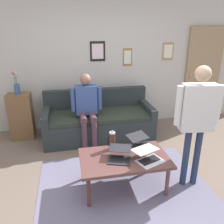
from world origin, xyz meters
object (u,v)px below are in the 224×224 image
at_px(french_press, 112,140).
at_px(person_standing, 197,113).
at_px(laptop_center, 148,157).
at_px(laptop_left, 120,156).
at_px(coffee_table, 124,160).
at_px(side_shelf, 21,116).
at_px(interior_door, 202,74).
at_px(laptop_right, 141,143).
at_px(couch, 98,121).
at_px(flower_vase, 17,86).
at_px(person_seated, 87,105).

relative_size(french_press, person_standing, 0.17).
bearing_deg(laptop_center, person_standing, -178.16).
bearing_deg(laptop_left, french_press, -81.13).
distance_m(coffee_table, side_shelf, 2.39).
bearing_deg(side_shelf, interior_door, -175.36).
bearing_deg(laptop_right, french_press, -0.26).
relative_size(laptop_right, side_shelf, 0.48).
height_order(couch, coffee_table, couch).
xyz_separation_m(interior_door, laptop_right, (2.04, 1.88, -0.52)).
height_order(couch, laptop_left, couch).
distance_m(laptop_center, flower_vase, 2.72).
bearing_deg(couch, person_seated, 44.51).
bearing_deg(laptop_center, couch, -77.16).
bearing_deg(person_seated, laptop_left, 101.17).
bearing_deg(flower_vase, laptop_right, 139.95).
distance_m(person_standing, person_seated, 1.95).
bearing_deg(coffee_table, laptop_left, 23.49).
distance_m(interior_door, person_seated, 2.81).
distance_m(interior_door, laptop_right, 2.82).
distance_m(laptop_center, person_seated, 1.63).
relative_size(french_press, side_shelf, 0.32).
height_order(side_shelf, person_standing, person_standing).
relative_size(couch, person_standing, 1.25).
distance_m(coffee_table, laptop_center, 0.32).
bearing_deg(interior_door, laptop_center, 47.57).
distance_m(couch, person_seated, 0.53).
distance_m(laptop_left, side_shelf, 2.37).
xyz_separation_m(interior_door, person_standing, (1.45, 2.24, 0.02)).
bearing_deg(flower_vase, laptop_center, 133.46).
relative_size(laptop_right, flower_vase, 1.02).
distance_m(laptop_left, person_seated, 1.44).
bearing_deg(side_shelf, laptop_right, 139.92).
relative_size(interior_door, laptop_center, 4.77).
bearing_deg(person_seated, laptop_center, 112.61).
distance_m(interior_door, coffee_table, 3.22).
height_order(coffee_table, person_standing, person_standing).
bearing_deg(side_shelf, coffee_table, 130.74).
bearing_deg(coffee_table, french_press, -65.42).
xyz_separation_m(couch, person_seated, (0.23, 0.23, 0.42)).
height_order(laptop_right, person_seated, person_seated).
bearing_deg(laptop_right, flower_vase, -40.05).
xyz_separation_m(interior_door, person_seated, (2.68, 0.76, -0.30)).
height_order(laptop_right, person_standing, person_standing).
bearing_deg(person_standing, laptop_right, -31.11).
relative_size(coffee_table, laptop_left, 2.84).
xyz_separation_m(laptop_left, person_standing, (-0.96, 0.08, 0.54)).
xyz_separation_m(couch, coffee_table, (-0.11, 1.59, 0.11)).
bearing_deg(french_press, laptop_right, 179.74).
bearing_deg(couch, french_press, 90.10).
distance_m(couch, flower_vase, 1.63).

